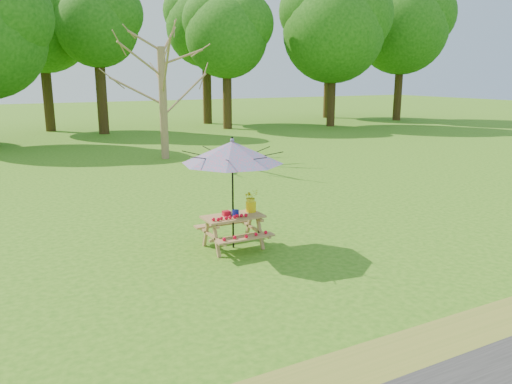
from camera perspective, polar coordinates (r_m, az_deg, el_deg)
name	(u,v)px	position (r m, az deg, el deg)	size (l,w,h in m)	color
ground	(237,291)	(8.22, -2.14, -11.30)	(120.00, 120.00, 0.00)	#2F6B14
drygrass_strip	(345,384)	(6.14, 10.12, -20.77)	(120.00, 1.20, 0.01)	olive
picnic_table	(233,232)	(10.08, -2.62, -4.61)	(1.20, 1.32, 0.67)	#9F7B47
patio_umbrella	(232,152)	(9.70, -2.73, 4.55)	(2.41, 2.41, 2.25)	black
produce_bins	(231,213)	(9.98, -2.92, -2.42)	(0.28, 0.35, 0.13)	red
tomatoes_row	(230,217)	(9.75, -2.99, -2.90)	(0.77, 0.13, 0.07)	red
flower_bucket	(251,200)	(10.20, -0.58, -0.91)	(0.29, 0.25, 0.47)	yellow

